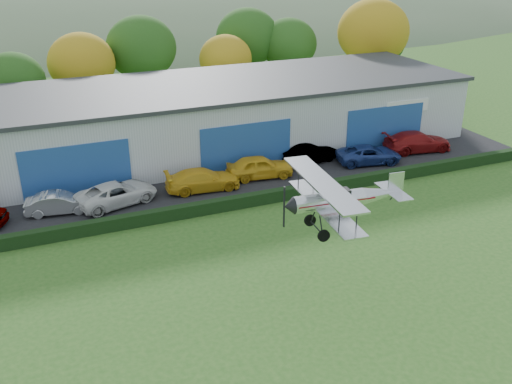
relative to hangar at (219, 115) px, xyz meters
name	(u,v)px	position (x,y,z in m)	size (l,w,h in m)	color
ground	(338,382)	(-5.00, -27.98, -2.66)	(300.00, 300.00, 0.00)	#29581B
apron	(226,179)	(-2.00, -6.98, -2.63)	(48.00, 9.00, 0.05)	black
hedge	(251,200)	(-2.00, -11.78, -2.26)	(46.00, 0.60, 0.80)	black
hangar	(219,115)	(0.00, 0.00, 0.00)	(40.60, 12.60, 5.30)	#B2B7BC
tree_belt	(133,55)	(-4.15, 12.64, 2.95)	(75.70, 13.22, 10.12)	#3D2614
distant_hills	(37,63)	(-9.38, 112.02, -15.70)	(430.00, 196.00, 56.00)	#4C6642
car_1	(59,203)	(-13.48, -8.24, -1.93)	(1.42, 4.08, 1.34)	silver
car_2	(117,193)	(-9.92, -8.29, -1.88)	(2.42, 5.25, 1.46)	silver
car_3	(203,180)	(-4.10, -8.24, -1.87)	(2.07, 5.08, 1.47)	gold
car_4	(260,167)	(0.33, -7.73, -1.79)	(1.92, 4.78, 1.63)	gold
car_5	(311,154)	(5.11, -6.56, -1.87)	(1.56, 4.46, 1.47)	gray
car_6	(369,154)	(9.15, -8.27, -1.92)	(2.27, 4.93, 1.37)	navy
car_7	(417,142)	(14.22, -7.50, -1.80)	(2.25, 5.53, 1.60)	maroon
biplane	(339,198)	(-2.05, -22.48, 2.39)	(5.94, 6.82, 2.54)	silver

